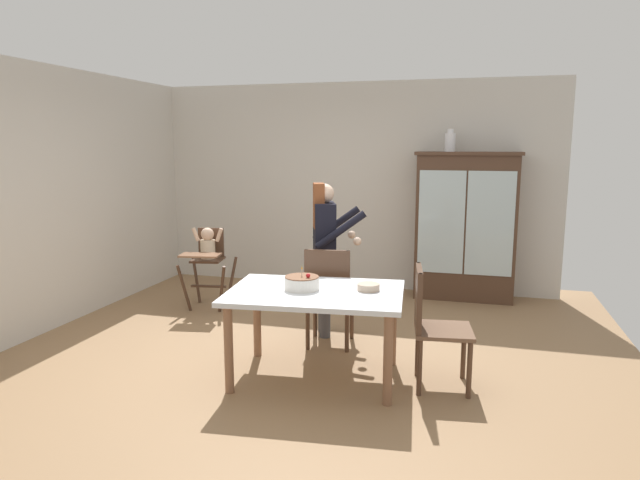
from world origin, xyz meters
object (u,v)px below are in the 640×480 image
Objects in this scene: china_cabinet at (465,226)px; birthday_cake at (302,283)px; dining_table at (316,302)px; dining_chair_far_side at (329,291)px; ceramic_vase at (450,142)px; dining_chair_right_end at (431,319)px; serving_bowl at (368,287)px; high_chair_with_toddler at (208,253)px; adult_person at (325,240)px.

china_cabinet reaches higher than birthday_cake.
dining_table is 1.54× the size of dining_chair_far_side.
china_cabinet is 1.23× the size of dining_table.
birthday_cake is (-1.01, -2.81, -1.14)m from ceramic_vase.
dining_chair_far_side is at bearing 50.52° from dining_chair_right_end.
china_cabinet is 3.07m from birthday_cake.
dining_chair_far_side is at bearing 129.80° from serving_bowl.
adult_person is (1.57, -0.57, 0.31)m from high_chair_with_toddler.
china_cabinet is 1.19× the size of adult_person.
adult_person is 1.06m from birthday_cake.
china_cabinet is 1.91× the size of high_chair_with_toddler.
serving_bowl is at bearing 11.87° from birthday_cake.
ceramic_vase is 3.23m from dining_table.
adult_person is at bearing -29.43° from high_chair_with_toddler.
dining_chair_right_end is (0.02, -2.74, -1.38)m from ceramic_vase.
adult_person is at bearing -121.75° from ceramic_vase.
high_chair_with_toddler is 1.70m from adult_person.
adult_person reaches higher than birthday_cake.
birthday_cake is at bearing -109.82° from ceramic_vase.
dining_chair_right_end is (0.98, -0.61, 0.00)m from dining_chair_far_side.
birthday_cake is 0.29× the size of dining_chair_far_side.
dining_chair_right_end is (2.68, -1.54, -0.10)m from high_chair_with_toddler.
dining_table is (-1.12, -2.82, -0.27)m from china_cabinet.
china_cabinet is 6.72× the size of ceramic_vase.
birthday_cake is at bearing -113.76° from china_cabinet.
high_chair_with_toddler reaches higher than serving_bowl.
ceramic_vase is 0.18× the size of dining_table.
adult_person is 1.13m from serving_bowl.
dining_chair_far_side reaches higher than dining_table.
ceramic_vase is 0.18× the size of adult_person.
dining_chair_far_side and dining_chair_right_end have the same top height.
birthday_cake is (1.65, -1.61, 0.14)m from high_chair_with_toddler.
dining_table is at bearing -5.29° from birthday_cake.
dining_table is 0.92m from dining_chair_right_end.
ceramic_vase is 2.71m from dining_chair_far_side.
adult_person reaches higher than dining_table.
adult_person is at bearing 41.34° from dining_chair_right_end.
dining_chair_right_end is at bearing -4.12° from serving_bowl.
high_chair_with_toddler is 2.65m from serving_bowl.
high_chair_with_toddler is 2.40m from dining_table.
high_chair_with_toddler is 2.31m from birthday_cake.
ceramic_vase reaches higher than dining_table.
serving_bowl is at bearing -104.74° from china_cabinet.
serving_bowl is (2.18, -1.50, 0.11)m from high_chair_with_toddler.
dining_chair_right_end is (0.91, 0.09, -0.09)m from dining_table.
dining_chair_right_end is at bearing -89.65° from ceramic_vase.
china_cabinet is 10.09× the size of serving_bowl.
ceramic_vase is 0.28× the size of dining_chair_right_end.
dining_chair_far_side is at bearing -114.38° from ceramic_vase.
dining_chair_right_end is at bearing -94.32° from china_cabinet.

